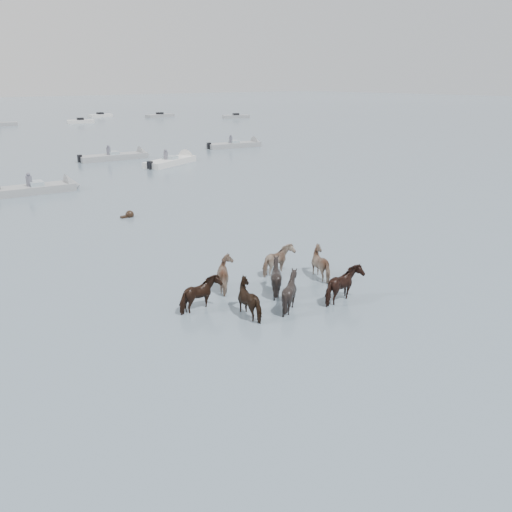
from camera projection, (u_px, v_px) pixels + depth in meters
ground at (213, 317)px, 15.72m from camera, size 400.00×400.00×0.00m
pony_herd at (277, 281)px, 17.19m from camera, size 6.40×4.36×1.29m
swimming_pony at (129, 215)px, 26.98m from camera, size 0.72×0.44×0.44m
motorboat_b at (49, 188)px, 33.00m from camera, size 5.22×2.15×1.92m
motorboat_c at (122, 156)px, 46.17m from camera, size 6.54×2.22×1.92m
motorboat_d at (176, 161)px, 43.81m from camera, size 5.99×3.80×1.92m
motorboat_e at (241, 145)px, 54.15m from camera, size 6.38×2.59×1.92m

